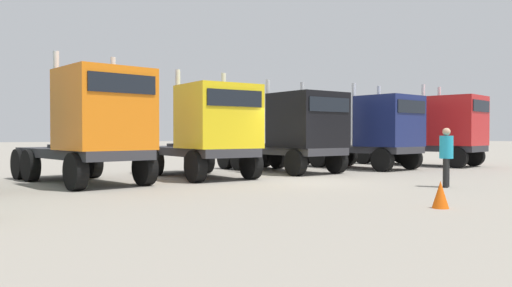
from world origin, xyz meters
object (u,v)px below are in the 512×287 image
Objects in this scene: semi_truck_yellow at (209,131)px; visitor_with_camera at (446,153)px; semi_truck_orange at (95,126)px; semi_truck_navy at (376,132)px; semi_truck_black at (297,131)px; traffic_cone_near at (440,195)px; semi_truck_red at (443,130)px.

visitor_with_camera is (4.84, -6.40, -0.69)m from semi_truck_yellow.
semi_truck_orange reaches higher than semi_truck_navy.
semi_truck_black is at bearing 85.26° from semi_truck_orange.
visitor_with_camera is at bearing 44.58° from semi_truck_orange.
semi_truck_black is at bearing 71.91° from traffic_cone_near.
semi_truck_red is 11.25× the size of traffic_cone_near.
semi_truck_yellow is 9.97× the size of traffic_cone_near.
semi_truck_navy is (8.73, 0.56, -0.02)m from semi_truck_yellow.
semi_truck_orange reaches higher than semi_truck_black.
semi_truck_navy reaches higher than visitor_with_camera.
semi_truck_black is 0.95× the size of semi_truck_red.
visitor_with_camera is 4.75m from traffic_cone_near.
semi_truck_navy is 0.94× the size of semi_truck_red.
semi_truck_orange reaches higher than semi_truck_yellow.
semi_truck_black is 3.54× the size of visitor_with_camera.
traffic_cone_near is (-3.73, -2.84, -0.74)m from visitor_with_camera.
semi_truck_orange is 1.03× the size of semi_truck_black.
semi_truck_yellow is 8.75m from semi_truck_navy.
traffic_cone_near is (1.11, -9.24, -1.44)m from semi_truck_yellow.
traffic_cone_near is (-12.09, -9.75, -1.49)m from semi_truck_red.
traffic_cone_near is at bearing -84.42° from visitor_with_camera.
semi_truck_orange is at bearing -89.29° from semi_truck_black.
semi_truck_black is 1.01× the size of semi_truck_navy.
semi_truck_red reaches higher than semi_truck_yellow.
semi_truck_black is (4.33, 0.64, -0.01)m from semi_truck_yellow.
semi_truck_red is at bearing 81.64° from semi_truck_orange.
semi_truck_yellow is 4.38m from semi_truck_black.
semi_truck_red is (13.20, 0.51, 0.06)m from semi_truck_yellow.
semi_truck_orange is 3.63× the size of visitor_with_camera.
semi_truck_navy is at bearing 52.11° from traffic_cone_near.
semi_truck_orange is at bearing 120.11° from traffic_cone_near.
semi_truck_black reaches higher than visitor_with_camera.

